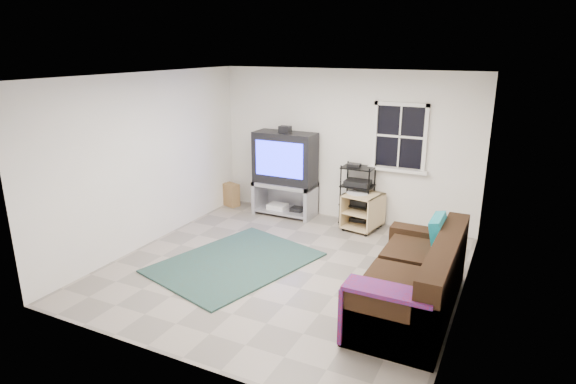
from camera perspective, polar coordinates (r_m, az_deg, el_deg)
The scene contains 8 objects.
room at distance 8.05m, azimuth 13.06°, elevation 5.90°, with size 4.60×4.62×4.60m.
tv_unit at distance 8.58m, azimuth -0.32°, elevation 2.99°, with size 1.10×0.55×1.62m.
av_rack at distance 8.29m, azimuth 8.18°, elevation -0.79°, with size 0.53×0.38×1.06m.
side_table_left at distance 8.12m, azimuth 8.81°, elevation -2.16°, with size 0.61×0.61×0.62m.
side_table_right at distance 8.24m, azimuth 9.03°, elevation -1.78°, with size 0.66×0.66×0.62m.
sofa at distance 5.81m, azimuth 14.74°, elevation -10.35°, with size 0.96×2.17×0.99m.
shag_rug at distance 6.94m, azimuth -6.26°, elevation -8.29°, with size 1.59×2.19×0.03m, color #312015.
paper_bag at distance 9.30m, azimuth -6.76°, elevation -0.33°, with size 0.30×0.20×0.44m, color olive.
Camera 1 is at (2.74, -5.44, 2.95)m, focal length 30.00 mm.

